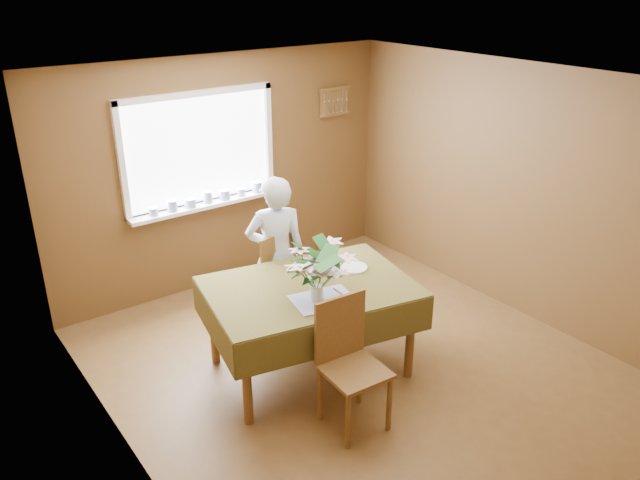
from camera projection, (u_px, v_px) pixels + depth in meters
floor at (357, 367)px, 5.57m from camera, size 4.50×4.50×0.00m
ceiling at (365, 83)px, 4.57m from camera, size 4.50×4.50×0.00m
wall_back at (226, 172)px, 6.72m from camera, size 4.00×0.00×4.00m
wall_front at (624, 371)px, 3.41m from camera, size 4.00×0.00×4.00m
wall_left at (120, 314)px, 3.97m from camera, size 0.00×4.50×4.50m
wall_right at (515, 191)px, 6.16m from camera, size 0.00×4.50×4.50m
window_assembly at (203, 170)px, 6.48m from camera, size 1.72×0.20×1.22m
spoon_rack at (335, 101)px, 7.25m from camera, size 0.44×0.05×0.33m
dining_table at (310, 296)px, 5.26m from camera, size 1.91×1.49×0.84m
chair_far at (271, 275)px, 6.03m from camera, size 0.50×0.50×1.01m
chair_near at (348, 358)px, 4.72m from camera, size 0.48×0.48×1.04m
seated_woman at (276, 255)px, 5.90m from camera, size 0.67×0.56×1.56m
flower_bouquet at (317, 267)px, 4.88m from camera, size 0.53×0.53×0.45m
side_plate at (353, 267)px, 5.53m from camera, size 0.33×0.33×0.01m
table_knife at (341, 294)px, 5.07m from camera, size 0.04×0.22×0.00m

